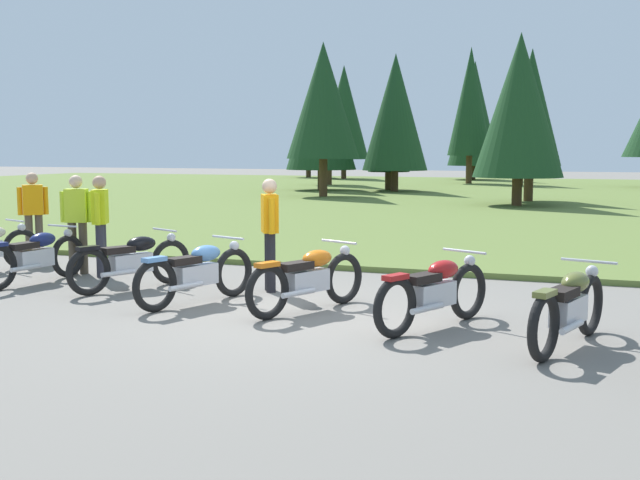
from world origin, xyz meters
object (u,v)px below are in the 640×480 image
Objects in this scene: rider_near_row_end at (270,228)px; rider_checking_bike at (33,211)px; motorcycle_sky_blue at (197,272)px; motorcycle_olive at (569,307)px; motorcycle_black at (132,261)px; motorcycle_red at (434,291)px; rider_in_hivis_vest at (100,220)px; motorcycle_orange at (308,278)px; rider_with_back_turned at (77,218)px; motorcycle_navy at (35,256)px.

rider_checking_bike is at bearing 166.10° from rider_near_row_end.
motorcycle_olive is at bearing -8.56° from motorcycle_sky_blue.
motorcycle_black is 1.00× the size of motorcycle_red.
motorcycle_black is at bearing -36.52° from rider_in_hivis_vest.
motorcycle_sky_blue is 1.60m from motorcycle_orange.
motorcycle_sky_blue is at bearing -23.49° from motorcycle_black.
motorcycle_navy is at bearing -91.65° from rider_with_back_turned.
motorcycle_orange is at bearing 2.21° from motorcycle_sky_blue.
motorcycle_orange is at bearing 166.33° from motorcycle_olive.
rider_checking_bike reaches higher than motorcycle_sky_blue.
motorcycle_navy is 1.07× the size of motorcycle_orange.
rider_near_row_end is at bearing 16.25° from motorcycle_black.
rider_near_row_end is (-1.05, 1.15, 0.51)m from motorcycle_orange.
rider_near_row_end is at bearing 9.95° from motorcycle_navy.
rider_with_back_turned is (-3.15, 1.58, 0.51)m from motorcycle_sky_blue.
motorcycle_navy and motorcycle_sky_blue have the same top height.
motorcycle_red and motorcycle_olive have the same top height.
motorcycle_black is 0.96× the size of motorcycle_olive.
rider_with_back_turned is at bearing 162.23° from motorcycle_orange.
motorcycle_olive is (4.86, -0.73, 0.00)m from motorcycle_sky_blue.
rider_in_hivis_vest is 3.18m from rider_near_row_end.
rider_checking_bike and rider_with_back_turned have the same top height.
rider_with_back_turned is at bearing 150.74° from motorcycle_black.
motorcycle_red is at bearing 164.98° from motorcycle_olive.
rider_in_hivis_vest is (-5.95, 1.82, 0.51)m from motorcycle_red.
motorcycle_black is at bearing 168.74° from motorcycle_red.
rider_with_back_turned is (0.03, 1.02, 0.51)m from motorcycle_navy.
rider_checking_bike is (-3.43, 1.93, 0.51)m from motorcycle_black.
motorcycle_navy is 1.25× the size of rider_checking_bike.
motorcycle_navy is 3.23m from motorcycle_sky_blue.
motorcycle_orange is 1.17× the size of rider_with_back_turned.
rider_checking_bike is at bearing 154.84° from rider_in_hivis_vest.
rider_near_row_end reaches higher than motorcycle_olive.
motorcycle_orange is 1.17× the size of rider_near_row_end.
motorcycle_red is 8.72m from rider_checking_bike.
rider_in_hivis_vest reaches higher than motorcycle_olive.
rider_in_hivis_vest is (-1.17, 0.86, 0.51)m from motorcycle_black.
motorcycle_olive is 1.22× the size of rider_checking_bike.
motorcycle_navy and motorcycle_olive have the same top height.
rider_in_hivis_vest is at bearing 163.02° from motorcycle_red.
motorcycle_olive is 1.22× the size of rider_with_back_turned.
rider_with_back_turned is at bearing -29.39° from rider_checking_bike.
motorcycle_red is at bearing -28.91° from rider_near_row_end.
rider_in_hivis_vest is at bearing -25.16° from rider_checking_bike.
motorcycle_sky_blue is 1.20× the size of rider_near_row_end.
rider_in_hivis_vest reaches higher than motorcycle_orange.
motorcycle_olive is (3.26, -0.79, 0.00)m from motorcycle_orange.
motorcycle_navy is 3.82m from rider_near_row_end.
motorcycle_olive is at bearing -12.18° from motorcycle_black.
motorcycle_navy is 4.80m from motorcycle_orange.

